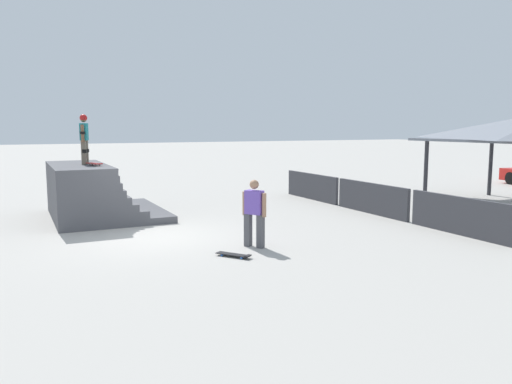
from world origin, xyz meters
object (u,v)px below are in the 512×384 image
at_px(skateboard_on_deck, 94,164).
at_px(skateboard_on_ground, 235,255).
at_px(bystander_walking, 254,210).
at_px(skater_on_deck, 84,136).

bearing_deg(skateboard_on_deck, skateboard_on_ground, 4.71).
relative_size(skateboard_on_deck, bystander_walking, 0.52).
xyz_separation_m(skater_on_deck, skateboard_on_deck, (0.67, 0.19, -0.86)).
relative_size(skateboard_on_deck, skateboard_on_ground, 1.06).
relative_size(bystander_walking, skateboard_on_ground, 2.06).
bearing_deg(bystander_walking, skateboard_on_deck, -3.32).
xyz_separation_m(skateboard_on_deck, bystander_walking, (5.31, 2.97, -0.88)).
xyz_separation_m(skateboard_on_deck, skateboard_on_ground, (5.99, 2.14, -1.75)).
relative_size(skater_on_deck, bystander_walking, 0.95).
height_order(skateboard_on_deck, skateboard_on_ground, skateboard_on_deck).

